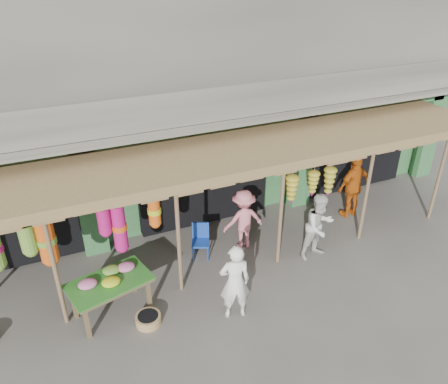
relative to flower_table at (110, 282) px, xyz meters
name	(u,v)px	position (x,y,z in m)	size (l,w,h in m)	color
ground	(237,267)	(3.05, 0.30, -0.79)	(80.00, 80.00, 0.00)	#514C47
building	(169,81)	(3.05, 5.16, 2.57)	(16.40, 6.80, 7.00)	gray
awning	(217,158)	(2.86, 1.10, 1.79)	(14.00, 2.70, 2.79)	brown
flower_table	(110,282)	(0.00, 0.00, 0.00)	(1.83, 1.33, 0.99)	brown
blue_chair	(201,238)	(2.41, 1.11, -0.30)	(0.56, 0.56, 0.89)	#173C9B
basket_mid	(148,320)	(0.58, -0.64, -0.69)	(0.53, 0.53, 0.20)	#9B7045
person_front	(235,282)	(2.31, -1.11, 0.08)	(0.63, 0.42, 1.74)	white
person_right	(319,226)	(5.05, -0.09, 0.08)	(0.85, 0.66, 1.75)	beige
person_vendor	(354,186)	(7.05, 1.15, 0.16)	(1.11, 0.46, 1.90)	#C05712
person_shopper	(243,219)	(3.55, 1.03, 0.01)	(1.05, 0.60, 1.62)	#D26F7A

